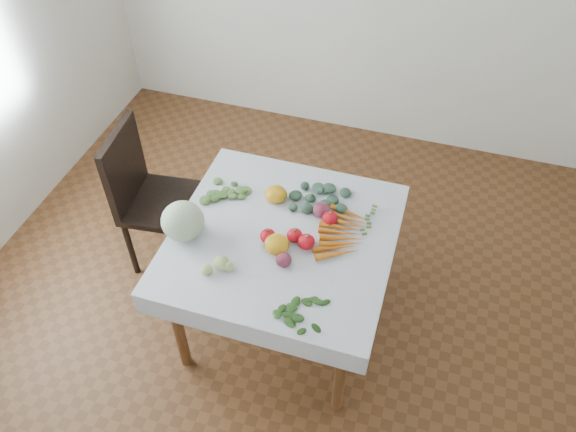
# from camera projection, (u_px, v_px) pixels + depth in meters

# --- Properties ---
(ground) EXTENTS (4.00, 4.00, 0.00)m
(ground) POSITION_uv_depth(u_px,v_px,m) (283.00, 319.00, 3.41)
(ground) COLOR brown
(table) EXTENTS (1.00, 1.00, 0.75)m
(table) POSITION_uv_depth(u_px,v_px,m) (283.00, 249.00, 2.94)
(table) COLOR brown
(table) RESTS_ON ground
(tablecloth) EXTENTS (1.12, 1.12, 0.01)m
(tablecloth) POSITION_uv_depth(u_px,v_px,m) (283.00, 236.00, 2.87)
(tablecloth) COLOR white
(tablecloth) RESTS_ON table
(chair) EXTENTS (0.49, 0.49, 0.98)m
(chair) POSITION_uv_depth(u_px,v_px,m) (147.00, 191.00, 3.38)
(chair) COLOR black
(chair) RESTS_ON ground
(cabbage) EXTENTS (0.23, 0.23, 0.20)m
(cabbage) POSITION_uv_depth(u_px,v_px,m) (183.00, 221.00, 2.80)
(cabbage) COLOR #ACC1A1
(cabbage) RESTS_ON tablecloth
(tomato_a) EXTENTS (0.10, 0.10, 0.07)m
(tomato_a) POSITION_uv_depth(u_px,v_px,m) (295.00, 235.00, 2.82)
(tomato_a) COLOR red
(tomato_a) RESTS_ON tablecloth
(tomato_b) EXTENTS (0.11, 0.11, 0.07)m
(tomato_b) POSITION_uv_depth(u_px,v_px,m) (330.00, 218.00, 2.90)
(tomato_b) COLOR red
(tomato_b) RESTS_ON tablecloth
(tomato_c) EXTENTS (0.11, 0.11, 0.08)m
(tomato_c) POSITION_uv_depth(u_px,v_px,m) (306.00, 242.00, 2.79)
(tomato_c) COLOR red
(tomato_c) RESTS_ON tablecloth
(tomato_d) EXTENTS (0.08, 0.08, 0.07)m
(tomato_d) POSITION_uv_depth(u_px,v_px,m) (268.00, 236.00, 2.82)
(tomato_d) COLOR red
(tomato_d) RESTS_ON tablecloth
(heirloom_back) EXTENTS (0.13, 0.13, 0.08)m
(heirloom_back) POSITION_uv_depth(u_px,v_px,m) (276.00, 194.00, 3.02)
(heirloom_back) COLOR gold
(heirloom_back) RESTS_ON tablecloth
(heirloom_front) EXTENTS (0.16, 0.16, 0.09)m
(heirloom_front) POSITION_uv_depth(u_px,v_px,m) (277.00, 244.00, 2.77)
(heirloom_front) COLOR gold
(heirloom_front) RESTS_ON tablecloth
(onion_a) EXTENTS (0.11, 0.11, 0.08)m
(onion_a) POSITION_uv_depth(u_px,v_px,m) (322.00, 210.00, 2.94)
(onion_a) COLOR #551831
(onion_a) RESTS_ON tablecloth
(onion_b) EXTENTS (0.09, 0.09, 0.07)m
(onion_b) POSITION_uv_depth(u_px,v_px,m) (284.00, 260.00, 2.71)
(onion_b) COLOR #551831
(onion_b) RESTS_ON tablecloth
(tomatillo_cluster) EXTENTS (0.12, 0.15, 0.05)m
(tomatillo_cluster) POSITION_uv_depth(u_px,v_px,m) (219.00, 266.00, 2.69)
(tomatillo_cluster) COLOR #B0BB6C
(tomatillo_cluster) RESTS_ON tablecloth
(carrot_bunch) EXTENTS (0.23, 0.40, 0.03)m
(carrot_bunch) POSITION_uv_depth(u_px,v_px,m) (342.00, 233.00, 2.86)
(carrot_bunch) COLOR orange
(carrot_bunch) RESTS_ON tablecloth
(kale_bunch) EXTENTS (0.29, 0.26, 0.04)m
(kale_bunch) POSITION_uv_depth(u_px,v_px,m) (318.00, 200.00, 3.02)
(kale_bunch) COLOR #3B6149
(kale_bunch) RESTS_ON tablecloth
(basil_bunch) EXTENTS (0.23, 0.20, 0.01)m
(basil_bunch) POSITION_uv_depth(u_px,v_px,m) (302.00, 315.00, 2.53)
(basil_bunch) COLOR #214816
(basil_bunch) RESTS_ON tablecloth
(dill_bunch) EXTENTS (0.24, 0.19, 0.02)m
(dill_bunch) POSITION_uv_depth(u_px,v_px,m) (226.00, 194.00, 3.06)
(dill_bunch) COLOR #537E39
(dill_bunch) RESTS_ON tablecloth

